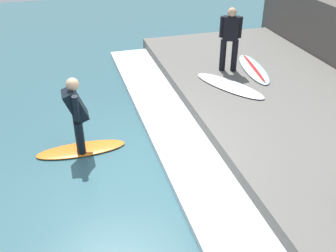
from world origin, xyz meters
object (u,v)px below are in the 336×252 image
Objects in this scene: surfer_waiting_near at (230,36)px; surfboard_waiting_near at (254,69)px; surfboard_riding at (81,149)px; surfer_riding at (76,111)px; surfboard_spare at (229,85)px.

surfer_waiting_near is 1.14m from surfboard_waiting_near.
surfer_riding reaches higher than surfboard_riding.
surfboard_riding is 4.79m from surfer_waiting_near.
surfboard_waiting_near reaches higher than surfboard_riding.
surfboard_waiting_near is 1.32m from surfboard_spare.
surfboard_riding is 0.83× the size of surfboard_waiting_near.
surfer_waiting_near reaches higher than surfboard_spare.
surfer_waiting_near is (4.08, 2.17, 0.40)m from surfer_riding.
surfboard_riding is 0.85× the size of surfboard_spare.
surfboard_riding is 1.16× the size of surfer_riding.
surfboard_riding is at bearing -151.95° from surfer_waiting_near.
surfboard_waiting_near is at bearing 37.07° from surfboard_spare.
surfboard_riding is at bearing -157.07° from surfboard_waiting_near.
surfboard_spare is at bearing 18.21° from surfer_riding.
surfer_riding is 5.19m from surfboard_waiting_near.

